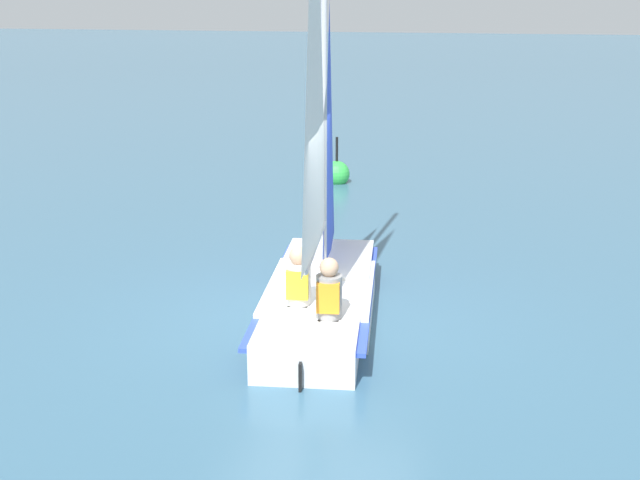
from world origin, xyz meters
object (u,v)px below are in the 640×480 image
buoy_marker (337,174)px  sailor_helm (299,290)px  sailor_crew (329,303)px  sailboat_main (320,249)px

buoy_marker → sailor_helm: bearing=-73.6°
sailor_helm → sailor_crew: same height
sailor_helm → buoy_marker: (-2.58, 8.76, -0.41)m
sailboat_main → sailor_helm: size_ratio=5.36×
buoy_marker → sailboat_main: bearing=-72.2°
sailor_helm → buoy_marker: bearing=1.7°
sailor_helm → buoy_marker: 9.14m
sailor_helm → buoy_marker: size_ratio=1.01×
buoy_marker → sailor_crew: bearing=-71.2°
sailor_helm → sailor_crew: (0.49, -0.29, 0.00)m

